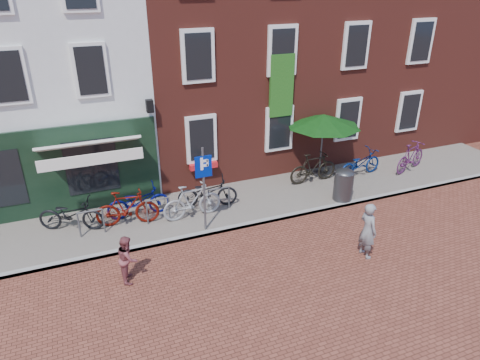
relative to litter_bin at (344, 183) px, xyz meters
name	(u,v)px	position (x,y,z in m)	size (l,w,h in m)	color
ground	(217,234)	(-4.73, -0.37, -0.72)	(80.00, 80.00, 0.00)	brown
sidewalk	(230,205)	(-3.73, 1.13, -0.67)	(24.00, 3.00, 0.10)	slate
building_stucco	(18,56)	(-9.73, 6.63, 3.78)	(8.00, 8.00, 9.00)	silver
building_brick_mid	(205,33)	(-2.73, 6.63, 4.28)	(6.00, 8.00, 10.00)	maroon
building_brick_right	(331,27)	(3.27, 6.63, 4.28)	(6.00, 8.00, 10.00)	maroon
filler_right	(440,32)	(9.77, 6.63, 3.78)	(7.00, 8.00, 9.00)	maroon
litter_bin	(344,183)	(0.00, 0.00, 0.00)	(0.66, 0.66, 1.21)	#39393B
parking_sign	(204,179)	(-5.00, -0.13, 1.09)	(0.50, 0.08, 2.67)	#4C4C4F
parasol	(324,118)	(0.31, 2.03, 1.66)	(2.74, 2.74, 2.53)	#4C4C4F
woman	(368,230)	(-1.21, -2.94, 0.10)	(0.60, 0.39, 1.65)	gray
boy	(128,258)	(-7.51, -1.56, -0.08)	(0.62, 0.49, 1.28)	brown
bicycle_0	(71,214)	(-8.76, 1.37, -0.10)	(0.69, 1.98, 1.04)	black
bicycle_1	(127,208)	(-7.13, 1.03, -0.05)	(0.54, 1.92, 1.16)	#530C05
bicycle_2	(138,201)	(-6.73, 1.46, -0.10)	(0.69, 1.98, 1.04)	#050A55
bicycle_3	(192,201)	(-5.15, 0.73, -0.05)	(0.54, 1.92, 1.16)	gray
bicycle_4	(207,192)	(-4.48, 1.25, -0.10)	(0.69, 1.98, 1.04)	black
bicycle_5	(313,168)	(-0.26, 1.58, -0.05)	(0.54, 1.92, 1.16)	black
bicycle_6	(360,163)	(1.70, 1.39, -0.10)	(0.69, 1.98, 1.04)	#051B50
bicycle_7	(411,157)	(3.84, 1.09, -0.05)	(0.54, 1.92, 1.16)	#481A42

